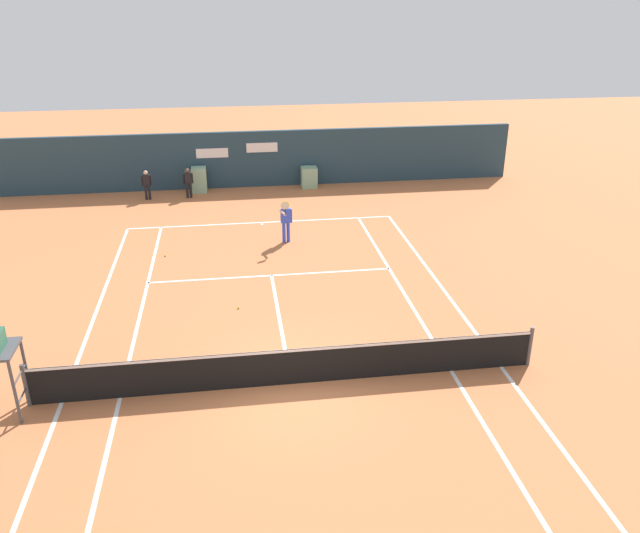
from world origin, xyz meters
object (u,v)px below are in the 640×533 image
(player_on_baseline, at_px, (286,219))
(ball_kid_right_post, at_px, (147,183))
(tennis_ball_mid_court, at_px, (165,256))
(tennis_ball_by_sideline, at_px, (239,308))
(ball_kid_left_post, at_px, (188,181))

(player_on_baseline, height_order, ball_kid_right_post, player_on_baseline)
(tennis_ball_mid_court, relative_size, tennis_ball_by_sideline, 1.00)
(ball_kid_right_post, xyz_separation_m, tennis_ball_by_sideline, (3.73, -11.39, -0.74))
(ball_kid_left_post, relative_size, tennis_ball_mid_court, 20.04)
(ball_kid_left_post, bearing_deg, ball_kid_right_post, -10.69)
(player_on_baseline, height_order, ball_kid_left_post, player_on_baseline)
(ball_kid_right_post, bearing_deg, ball_kid_left_post, 175.35)
(player_on_baseline, relative_size, tennis_ball_mid_court, 26.01)
(ball_kid_left_post, xyz_separation_m, tennis_ball_by_sideline, (1.91, -11.39, -0.75))
(tennis_ball_mid_court, xyz_separation_m, tennis_ball_by_sideline, (2.47, -4.43, 0.00))
(tennis_ball_mid_court, distance_m, tennis_ball_by_sideline, 5.07)
(player_on_baseline, height_order, tennis_ball_mid_court, player_on_baseline)
(tennis_ball_mid_court, bearing_deg, player_on_baseline, 10.10)
(ball_kid_left_post, relative_size, tennis_ball_by_sideline, 20.04)
(tennis_ball_by_sideline, bearing_deg, player_on_baseline, 69.76)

